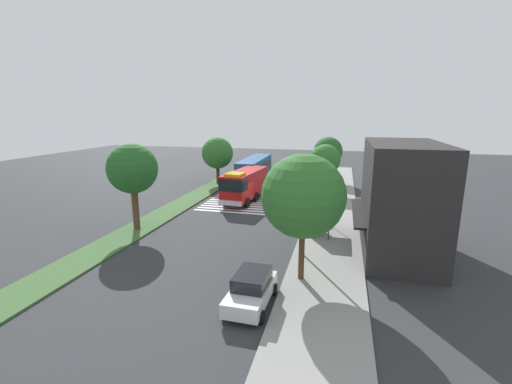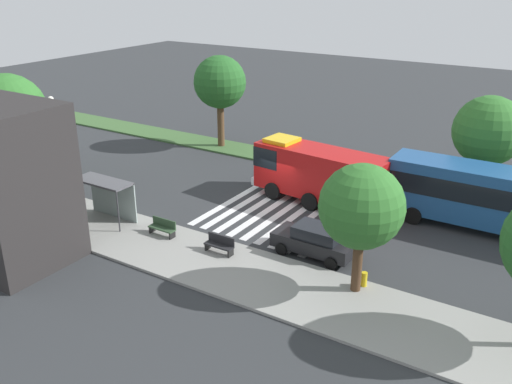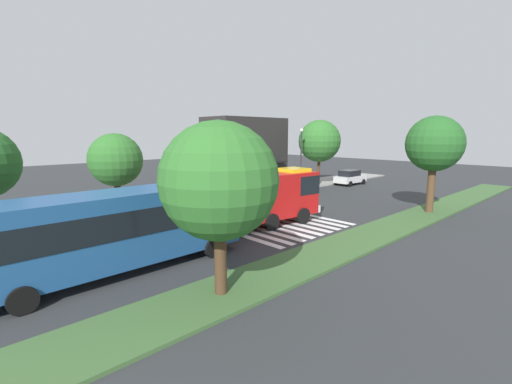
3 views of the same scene
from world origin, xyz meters
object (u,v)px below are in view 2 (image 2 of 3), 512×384
(parked_car_mid, at_px, (315,240))
(parked_car_east, at_px, (16,159))
(sidewalk_tree_east, at_px, (8,112))
(bench_west_of_shelter, at_px, (220,244))
(fire_truck, at_px, (316,172))
(median_tree_west, at_px, (220,83))
(transit_bus, at_px, (496,196))
(median_tree_far_west, at_px, (488,131))
(bench_near_shelter, at_px, (163,227))
(street_lamp, at_px, (56,140))
(fire_hydrant, at_px, (364,279))
(sidewalk_tree_west, at_px, (362,207))
(bus_stop_shelter, at_px, (108,190))

(parked_car_mid, bearing_deg, parked_car_east, 0.84)
(sidewalk_tree_east, bearing_deg, bench_west_of_shelter, 178.75)
(fire_truck, xyz_separation_m, median_tree_west, (11.73, -6.27, 3.27))
(transit_bus, xyz_separation_m, median_tree_far_west, (1.70, -4.88, 2.25))
(bench_near_shelter, height_order, sidewalk_tree_east, sidewalk_tree_east)
(fire_truck, relative_size, parked_car_east, 2.08)
(transit_bus, height_order, street_lamp, street_lamp)
(bench_west_of_shelter, bearing_deg, median_tree_west, -54.71)
(median_tree_far_west, distance_m, fire_hydrant, 14.97)
(fire_truck, bearing_deg, transit_bus, -166.41)
(median_tree_far_west, relative_size, median_tree_west, 0.88)
(sidewalk_tree_west, bearing_deg, bench_west_of_shelter, 2.84)
(bus_stop_shelter, xyz_separation_m, median_tree_far_west, (-17.35, -15.15, 2.51))
(median_tree_far_west, bearing_deg, sidewalk_tree_east, 29.58)
(median_tree_west, bearing_deg, bench_west_of_shelter, 125.29)
(parked_car_east, relative_size, bench_west_of_shelter, 2.69)
(street_lamp, bearing_deg, transit_bus, -158.34)
(parked_car_mid, bearing_deg, bench_west_of_shelter, 32.58)
(median_tree_far_west, bearing_deg, sidewalk_tree_west, 81.48)
(parked_car_east, xyz_separation_m, median_tree_west, (-9.18, -12.61, 4.40))
(transit_bus, distance_m, bench_near_shelter, 18.29)
(parked_car_east, relative_size, median_tree_far_west, 0.67)
(fire_truck, bearing_deg, bench_west_of_shelter, 89.49)
(fire_truck, xyz_separation_m, transit_bus, (-10.23, -1.39, 0.12))
(transit_bus, height_order, sidewalk_tree_west, sidewalk_tree_west)
(parked_car_mid, height_order, transit_bus, transit_bus)
(parked_car_mid, distance_m, street_lamp, 17.27)
(fire_hydrant, bearing_deg, median_tree_west, -38.11)
(parked_car_mid, relative_size, parked_car_east, 0.99)
(bus_stop_shelter, relative_size, sidewalk_tree_east, 0.46)
(median_tree_far_west, bearing_deg, median_tree_west, -0.00)
(bench_west_of_shelter, bearing_deg, fire_hydrant, -173.45)
(street_lamp, relative_size, median_tree_far_west, 1.01)
(median_tree_west, height_order, fire_hydrant, median_tree_west)
(transit_bus, bearing_deg, bench_near_shelter, -146.11)
(bench_near_shelter, distance_m, median_tree_far_west, 20.56)
(parked_car_mid, height_order, sidewalk_tree_east, sidewalk_tree_east)
(bus_stop_shelter, bearing_deg, sidewalk_tree_east, -2.25)
(bench_near_shelter, distance_m, fire_hydrant, 11.36)
(bus_stop_shelter, bearing_deg, median_tree_far_west, -138.87)
(fire_hydrant, bearing_deg, median_tree_far_west, -98.03)
(bench_near_shelter, bearing_deg, sidewalk_tree_west, -178.14)
(sidewalk_tree_west, bearing_deg, fire_truck, -53.53)
(parked_car_east, xyz_separation_m, sidewalk_tree_west, (-27.22, 2.20, 3.33))
(sidewalk_tree_east, height_order, fire_hydrant, sidewalk_tree_east)
(sidewalk_tree_west, bearing_deg, fire_hydrant, -111.76)
(bench_west_of_shelter, height_order, sidewalk_tree_east, sidewalk_tree_east)
(bench_west_of_shelter, height_order, median_tree_west, median_tree_west)
(bench_near_shelter, bearing_deg, parked_car_east, -9.04)
(bench_near_shelter, bearing_deg, fire_truck, -118.43)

